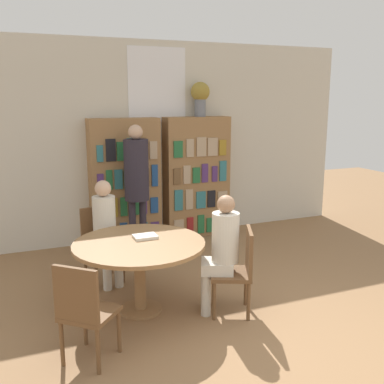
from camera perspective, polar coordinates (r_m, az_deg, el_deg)
ground_plane at (r=4.19m, az=13.20°, el=-19.68°), size 16.00×16.00×0.00m
wall_back at (r=6.98m, az=-4.42°, el=6.46°), size 6.40×0.07×3.00m
bookshelf_left at (r=6.72m, az=-8.48°, el=1.22°), size 1.03×0.34×1.88m
bookshelf_right at (r=7.08m, az=0.58°, el=1.90°), size 1.03×0.34×1.88m
flower_vase at (r=7.00m, az=1.05°, el=12.16°), size 0.29×0.29×0.52m
reading_table at (r=4.61m, az=-6.71°, el=-7.62°), size 1.34×1.34×0.75m
chair_near_camera at (r=3.87m, az=-13.52°, el=-14.24°), size 0.57×0.57×0.89m
chair_left_side at (r=5.52m, az=-11.53°, el=-6.01°), size 0.47×0.47×0.89m
chair_far_side at (r=4.62m, az=5.94°, el=-9.46°), size 0.53×0.53×0.89m
seated_reader_left at (r=5.30m, az=-10.87°, el=-4.33°), size 0.32×0.39×1.24m
seated_reader_right at (r=4.54m, az=3.74°, el=-6.98°), size 0.41×0.38×1.24m
librarian_standing at (r=6.22m, az=-7.06°, el=2.19°), size 0.34×0.61×1.81m
open_book_on_table at (r=4.69m, az=-5.97°, el=-5.65°), size 0.24×0.18×0.03m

